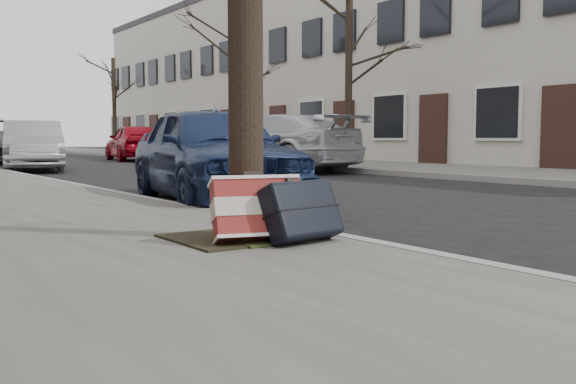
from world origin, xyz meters
TOP-DOWN VIEW (x-y plane):
  - ground at (0.00, 0.00)m, footprint 120.00×120.00m
  - far_sidewalk at (7.80, 15.00)m, footprint 4.00×70.00m
  - house_far at (13.15, 16.00)m, footprint 6.70×40.00m
  - dirt_patch at (-2.00, 1.20)m, footprint 0.85×0.85m
  - suitcase_red at (-1.97, 0.93)m, footprint 0.67×0.49m
  - suitcase_navy at (-1.69, 0.78)m, footprint 0.61×0.41m
  - car_near_front at (-0.29, 4.66)m, footprint 2.22×4.04m
  - car_near_mid at (-0.18, 14.63)m, footprint 2.19×4.15m
  - car_far_front at (4.78, 10.81)m, footprint 2.82×5.19m
  - car_far_back at (4.75, 20.17)m, footprint 2.28×4.27m
  - tree_far_a at (7.20, 10.75)m, footprint 0.20×0.20m
  - tree_far_b at (7.20, 17.03)m, footprint 0.21×0.21m
  - tree_far_c at (7.20, 28.97)m, footprint 0.21×0.21m

SIDE VIEW (x-z plane):
  - ground at x=0.00m, z-range 0.00..0.00m
  - far_sidewalk at x=7.80m, z-range 0.00..0.12m
  - dirt_patch at x=-2.00m, z-range 0.12..0.14m
  - suitcase_navy at x=-1.69m, z-range 0.12..0.57m
  - suitcase_red at x=-1.97m, z-range 0.12..0.58m
  - car_near_mid at x=-0.18m, z-range 0.00..1.30m
  - car_near_front at x=-0.29m, z-range 0.00..1.30m
  - car_far_back at x=4.75m, z-range 0.00..1.38m
  - car_far_front at x=4.78m, z-range 0.00..1.43m
  - tree_far_b at x=7.20m, z-range 0.12..4.79m
  - tree_far_c at x=7.20m, z-range 0.12..4.85m
  - tree_far_a at x=7.20m, z-range 0.12..5.71m
  - house_far at x=13.15m, z-range 0.00..7.20m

